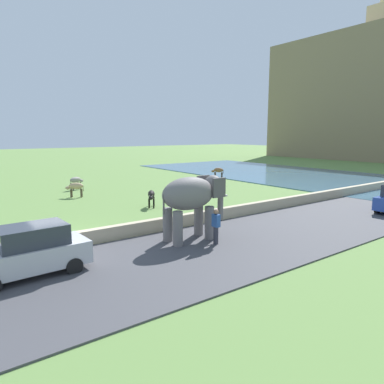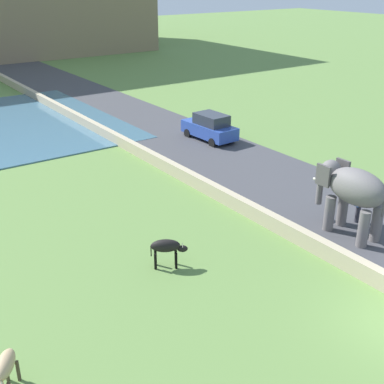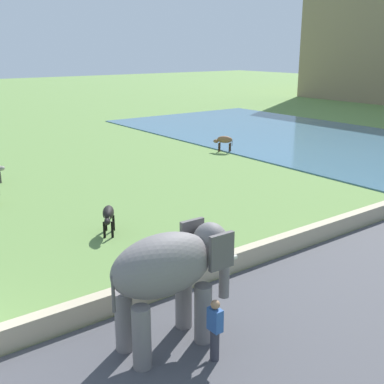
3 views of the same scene
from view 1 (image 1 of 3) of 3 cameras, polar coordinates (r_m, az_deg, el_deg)
name	(u,v)px [view 1 (image 1 of 3)]	position (r m, az deg, el deg)	size (l,w,h in m)	color
ground_plane	(60,242)	(17.36, -20.71, -7.60)	(220.00, 220.00, 0.00)	#608442
road_surface	(382,206)	(27.17, 28.54, -2.05)	(7.00, 120.00, 0.06)	#424247
barrier_wall	(316,197)	(27.21, 19.55, -0.76)	(0.40, 110.00, 0.67)	tan
lake	(269,172)	(46.07, 12.44, 3.17)	(36.00, 18.00, 0.08)	#426B84
elephant	(193,197)	(16.02, 0.11, -0.87)	(1.43, 3.47, 2.99)	slate
person_beside_elephant	(216,226)	(15.60, 3.92, -5.56)	(0.36, 0.22, 1.63)	#33333D
car_silver	(29,251)	(13.49, -24.97, -8.76)	(1.94, 4.08, 1.80)	#B7B7BC
cow_brown	(218,171)	(39.35, 4.26, 3.49)	(1.31, 1.10, 1.15)	brown
cow_grey	(76,180)	(32.57, -18.34, 1.79)	(0.80, 1.41, 1.15)	gray
cow_black	(151,195)	(23.70, -6.63, -0.50)	(1.36, 1.01, 1.15)	black
cow_tan	(75,187)	(28.73, -18.43, 0.82)	(1.03, 1.35, 1.15)	tan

